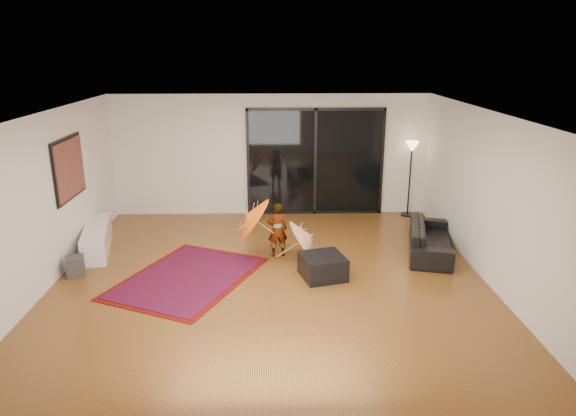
{
  "coord_description": "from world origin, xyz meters",
  "views": [
    {
      "loc": [
        0.06,
        -7.76,
        3.64
      ],
      "look_at": [
        0.3,
        0.35,
        1.1
      ],
      "focal_mm": 32.0,
      "sensor_mm": 36.0,
      "label": 1
    }
  ],
  "objects_px": {
    "ottoman": "(323,266)",
    "child": "(277,230)",
    "sofa": "(430,239)",
    "media_console": "(97,239)"
  },
  "relations": [
    {
      "from": "media_console",
      "to": "ottoman",
      "type": "bearing_deg",
      "value": -30.47
    },
    {
      "from": "media_console",
      "to": "sofa",
      "type": "distance_m",
      "value": 6.21
    },
    {
      "from": "ottoman",
      "to": "child",
      "type": "bearing_deg",
      "value": 128.06
    },
    {
      "from": "media_console",
      "to": "child",
      "type": "bearing_deg",
      "value": -18.98
    },
    {
      "from": "media_console",
      "to": "child",
      "type": "xyz_separation_m",
      "value": [
        3.38,
        -0.36,
        0.27
      ]
    },
    {
      "from": "sofa",
      "to": "ottoman",
      "type": "bearing_deg",
      "value": 130.13
    },
    {
      "from": "sofa",
      "to": "child",
      "type": "xyz_separation_m",
      "value": [
        -2.82,
        -0.07,
        0.23
      ]
    },
    {
      "from": "child",
      "to": "ottoman",
      "type": "bearing_deg",
      "value": 116.49
    },
    {
      "from": "ottoman",
      "to": "child",
      "type": "distance_m",
      "value": 1.24
    },
    {
      "from": "sofa",
      "to": "ottoman",
      "type": "relative_size",
      "value": 2.8
    }
  ]
}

